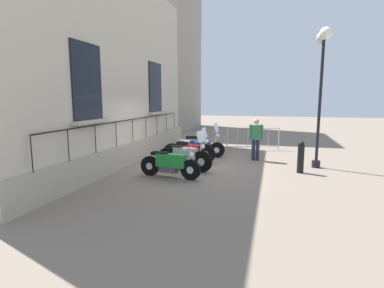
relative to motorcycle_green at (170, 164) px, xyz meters
name	(u,v)px	position (x,y,z in m)	size (l,w,h in m)	color
ground_plane	(187,166)	(0.07, 1.68, -0.44)	(60.00, 60.00, 0.00)	gray
building_facade	(121,71)	(-2.44, 1.68, 2.94)	(0.82, 11.58, 6.99)	beige
motorcycle_green	(170,164)	(0.00, 0.00, 0.00)	(1.99, 0.66, 0.96)	black
motorcycle_silver	(185,156)	(0.15, 1.05, 0.03)	(2.01, 0.73, 1.36)	black
motorcycle_red	(190,151)	(0.01, 2.17, 0.01)	(1.99, 0.68, 1.34)	black
motorcycle_blue	(200,146)	(0.10, 3.44, -0.01)	(2.12, 0.62, 1.41)	black
lamppost	(322,65)	(4.47, 2.63, 3.04)	(0.40, 1.10, 4.63)	black
crowd_barrier	(253,138)	(2.09, 5.65, 0.13)	(2.36, 0.64, 1.05)	#B7B7BF
bollard	(301,157)	(3.87, 1.68, 0.09)	(0.21, 0.21, 1.04)	black
pedestrian_standing	(256,137)	(2.35, 3.32, 0.48)	(0.53, 0.27, 1.63)	#23283D
distant_building	(154,39)	(-6.16, 14.09, 6.40)	(6.00, 6.50, 13.67)	#9E9384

